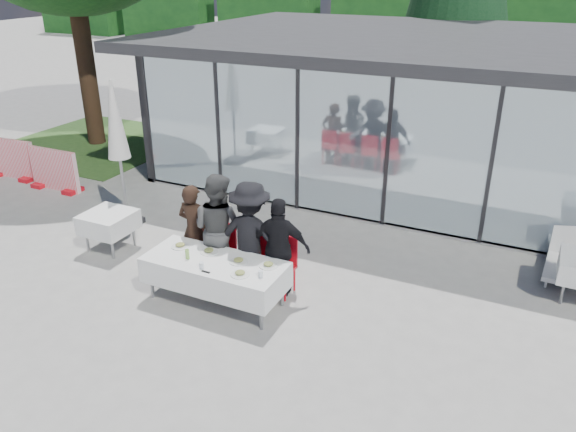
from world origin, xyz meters
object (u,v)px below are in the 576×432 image
object	(u,v)px
plate_b	(209,251)
folded_eyeglasses	(206,272)
juice_bottle	(187,254)
market_umbrella	(116,131)
diner_c	(251,236)
dining_table	(215,272)
plate_a	(180,246)
diner_b	(218,228)
diner_chair_b	(222,248)
diner_a	(194,230)
diner_d	(280,248)
plate_extra	(240,273)
spare_table_left	(109,222)
lounger	(566,258)
diner_chair_a	(198,243)
diner_chair_d	(282,262)
diner_chair_c	(254,256)
plate_c	(239,261)
plate_d	(268,265)

from	to	relation	value
plate_b	folded_eyeglasses	world-z (taller)	plate_b
juice_bottle	folded_eyeglasses	world-z (taller)	juice_bottle
market_umbrella	diner_c	bearing A→B (deg)	-16.41
dining_table	plate_a	bearing A→B (deg)	168.62
diner_b	diner_chair_b	bearing A→B (deg)	-84.71
diner_chair_b	juice_bottle	distance (m)	0.93
diner_a	folded_eyeglasses	world-z (taller)	diner_a
diner_d	plate_b	size ratio (longest dim) A/B	5.84
diner_chair_b	market_umbrella	xyz separation A→B (m)	(-2.90, 0.94, 1.48)
diner_c	diner_a	bearing A→B (deg)	-6.08
diner_c	plate_extra	distance (m)	0.93
diner_d	spare_table_left	size ratio (longest dim) A/B	1.96
diner_chair_b	lounger	world-z (taller)	diner_chair_b
diner_chair_a	plate_a	size ratio (longest dim) A/B	3.38
lounger	diner_b	bearing A→B (deg)	-152.36
plate_b	folded_eyeglasses	bearing A→B (deg)	-61.56
diner_b	folded_eyeglasses	xyz separation A→B (m)	(0.41, -1.03, -0.20)
plate_a	folded_eyeglasses	xyz separation A→B (m)	(0.83, -0.52, -0.02)
plate_extra	diner_d	bearing A→B (deg)	75.45
diner_a	plate_extra	bearing A→B (deg)	151.75
juice_bottle	spare_table_left	bearing A→B (deg)	160.71
diner_chair_a	market_umbrella	distance (m)	2.98
dining_table	diner_chair_d	xyz separation A→B (m)	(0.81, 0.75, -0.00)
diner_chair_c	plate_b	size ratio (longest dim) A/B	3.38
diner_d	plate_c	distance (m)	0.70
plate_d	market_umbrella	distance (m)	4.51
plate_d	diner_d	bearing A→B (deg)	94.45
plate_c	juice_bottle	size ratio (longest dim) A/B	1.79
plate_d	lounger	distance (m)	5.32
diner_b	juice_bottle	bearing A→B (deg)	89.38
diner_c	plate_extra	xyz separation A→B (m)	(0.30, -0.87, -0.16)
diner_chair_d	market_umbrella	xyz separation A→B (m)	(-4.04, 0.94, 1.48)
diner_d	lounger	distance (m)	5.09
diner_b	plate_b	xyz separation A→B (m)	(0.11, -0.47, -0.18)
diner_d	plate_d	size ratio (longest dim) A/B	5.84
diner_b	diner_chair_d	world-z (taller)	diner_b
diner_c	diner_chair_c	bearing A→B (deg)	-96.08
market_umbrella	dining_table	bearing A→B (deg)	-27.68
diner_chair_d	plate_c	world-z (taller)	diner_chair_d
plate_a	market_umbrella	bearing A→B (deg)	148.09
plate_extra	spare_table_left	xyz separation A→B (m)	(-3.37, 0.91, -0.22)
plate_d	diner_a	bearing A→B (deg)	164.61
diner_chair_d	plate_a	bearing A→B (deg)	-159.03
diner_chair_a	spare_table_left	xyz separation A→B (m)	(-1.96, -0.05, 0.02)
diner_chair_c	diner_b	bearing A→B (deg)	-171.54
dining_table	spare_table_left	size ratio (longest dim) A/B	2.63
diner_b	diner_chair_d	size ratio (longest dim) A/B	1.96
diner_d	juice_bottle	bearing A→B (deg)	20.04
diner_c	diner_chair_d	distance (m)	0.66
diner_c	folded_eyeglasses	xyz separation A→B (m)	(-0.21, -1.03, -0.18)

